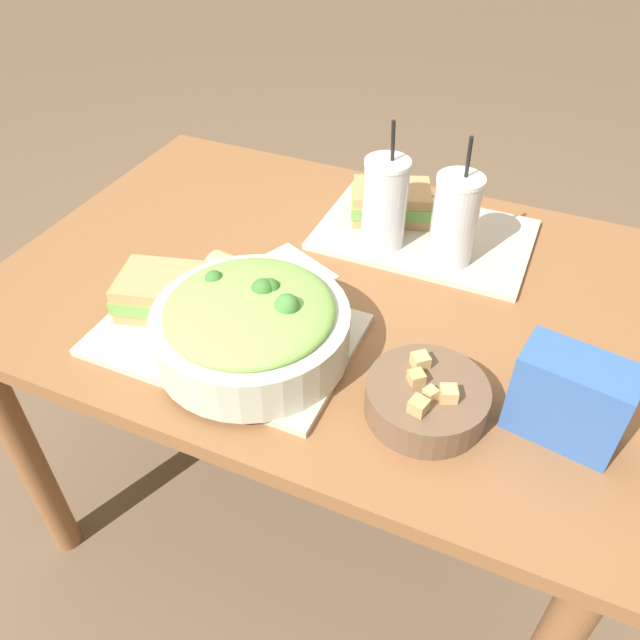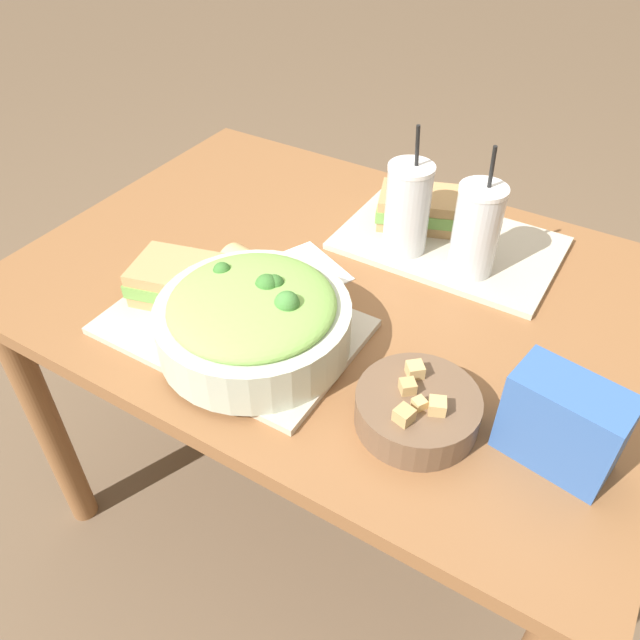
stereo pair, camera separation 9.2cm
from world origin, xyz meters
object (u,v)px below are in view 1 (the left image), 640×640
(sandwich_far, at_px, (391,202))
(drink_cup_dark, at_px, (385,206))
(napkin_folded, at_px, (292,270))
(soup_bowl, at_px, (426,398))
(chip_bag, at_px, (569,398))
(sandwich_near, at_px, (166,293))
(salad_bowl, at_px, (251,324))
(drink_cup_red, at_px, (454,222))
(baguette_near, at_px, (239,278))

(sandwich_far, distance_m, drink_cup_dark, 0.11)
(napkin_folded, bearing_deg, soup_bowl, -35.49)
(soup_bowl, relative_size, napkin_folded, 0.99)
(chip_bag, bearing_deg, sandwich_near, -170.02)
(salad_bowl, bearing_deg, sandwich_near, 169.76)
(soup_bowl, distance_m, drink_cup_red, 0.37)
(sandwich_near, xyz_separation_m, drink_cup_dark, (0.26, 0.33, 0.05))
(salad_bowl, height_order, drink_cup_dark, drink_cup_dark)
(chip_bag, bearing_deg, baguette_near, -178.61)
(sandwich_near, bearing_deg, drink_cup_dark, 36.15)
(baguette_near, relative_size, sandwich_far, 0.62)
(drink_cup_red, bearing_deg, sandwich_near, -140.20)
(baguette_near, bearing_deg, napkin_folded, -14.62)
(salad_bowl, relative_size, sandwich_far, 1.62)
(drink_cup_red, bearing_deg, drink_cup_dark, 180.00)
(sandwich_near, height_order, sandwich_far, same)
(salad_bowl, relative_size, baguette_near, 2.60)
(sandwich_near, relative_size, chip_bag, 1.15)
(sandwich_far, bearing_deg, drink_cup_dark, -100.53)
(sandwich_near, distance_m, napkin_folded, 0.24)
(sandwich_near, bearing_deg, baguette_near, 27.36)
(drink_cup_red, bearing_deg, sandwich_far, 146.75)
(sandwich_near, relative_size, drink_cup_dark, 0.73)
(sandwich_near, xyz_separation_m, sandwich_far, (0.25, 0.42, 0.00))
(chip_bag, bearing_deg, sandwich_far, 142.45)
(salad_bowl, bearing_deg, soup_bowl, -0.93)
(chip_bag, bearing_deg, soup_bowl, -157.63)
(sandwich_near, relative_size, sandwich_far, 0.96)
(baguette_near, relative_size, napkin_folded, 0.66)
(soup_bowl, distance_m, sandwich_near, 0.46)
(baguette_near, relative_size, chip_bag, 0.74)
(baguette_near, bearing_deg, chip_bag, -88.91)
(salad_bowl, bearing_deg, chip_bag, 4.49)
(sandwich_near, distance_m, drink_cup_dark, 0.42)
(sandwich_far, xyz_separation_m, drink_cup_red, (0.15, -0.10, 0.05))
(baguette_near, bearing_deg, soup_bowl, -98.74)
(napkin_folded, bearing_deg, baguette_near, -113.95)
(soup_bowl, relative_size, baguette_near, 1.50)
(salad_bowl, xyz_separation_m, napkin_folded, (-0.04, 0.22, -0.06))
(drink_cup_red, bearing_deg, salad_bowl, -120.89)
(salad_bowl, distance_m, drink_cup_dark, 0.37)
(sandwich_far, xyz_separation_m, chip_bag, (0.39, -0.42, 0.02))
(soup_bowl, relative_size, sandwich_near, 0.97)
(soup_bowl, relative_size, sandwich_far, 0.93)
(napkin_folded, bearing_deg, chip_bag, -20.55)
(salad_bowl, distance_m, sandwich_far, 0.46)
(soup_bowl, bearing_deg, chip_bag, 12.73)
(salad_bowl, bearing_deg, drink_cup_dark, 76.76)
(drink_cup_dark, bearing_deg, chip_bag, -40.98)
(soup_bowl, xyz_separation_m, baguette_near, (-0.37, 0.12, 0.02))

